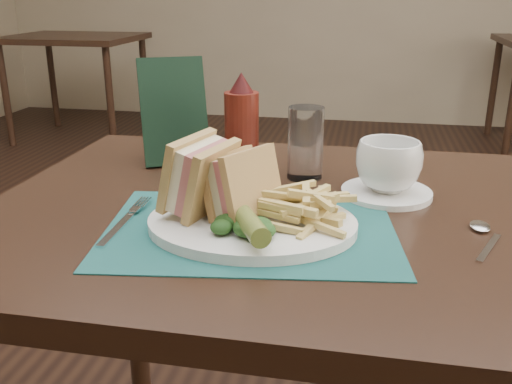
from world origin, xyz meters
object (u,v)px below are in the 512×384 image
at_px(placemat, 250,229).
at_px(ketchup_bottle, 242,123).
at_px(check_presenter, 174,112).
at_px(saucer, 386,193).
at_px(plate, 252,224).
at_px(sandwich_half_a, 187,173).
at_px(drinking_glass, 305,143).
at_px(table_bg_left, 79,88).
at_px(sandwich_half_b, 231,180).
at_px(coffee_cup, 388,166).

distance_m(placemat, ketchup_bottle, 0.29).
bearing_deg(check_presenter, saucer, -43.24).
bearing_deg(plate, check_presenter, 121.88).
distance_m(sandwich_half_a, drinking_glass, 0.28).
bearing_deg(ketchup_bottle, placemat, -75.14).
distance_m(table_bg_left, placemat, 3.71).
distance_m(table_bg_left, check_presenter, 3.36).
bearing_deg(drinking_glass, placemat, -101.07).
distance_m(saucer, drinking_glass, 0.17).
distance_m(placemat, plate, 0.01).
relative_size(saucer, check_presenter, 0.72).
relative_size(sandwich_half_b, check_presenter, 0.49).
height_order(plate, sandwich_half_b, sandwich_half_b).
bearing_deg(coffee_cup, sandwich_half_a, -150.67).
height_order(placemat, plate, plate).
relative_size(coffee_cup, drinking_glass, 0.82).
height_order(ketchup_bottle, check_presenter, check_presenter).
xyz_separation_m(sandwich_half_a, saucer, (0.29, 0.16, -0.07)).
relative_size(table_bg_left, placemat, 2.18).
height_order(coffee_cup, check_presenter, check_presenter).
xyz_separation_m(table_bg_left, sandwich_half_b, (1.91, -3.12, 0.44)).
height_order(saucer, drinking_glass, drinking_glass).
distance_m(drinking_glass, ketchup_bottle, 0.12).
height_order(plate, drinking_glass, drinking_glass).
distance_m(sandwich_half_b, drinking_glass, 0.25).
distance_m(placemat, sandwich_half_b, 0.08).
distance_m(table_bg_left, ketchup_bottle, 3.46).
xyz_separation_m(plate, drinking_glass, (0.05, 0.25, 0.06)).
height_order(saucer, coffee_cup, coffee_cup).
distance_m(table_bg_left, sandwich_half_b, 3.69).
bearing_deg(ketchup_bottle, sandwich_half_b, -81.16).
bearing_deg(coffee_cup, table_bg_left, 125.79).
bearing_deg(check_presenter, placemat, -81.58).
xyz_separation_m(placemat, plate, (0.00, 0.00, 0.01)).
bearing_deg(sandwich_half_a, check_presenter, 127.45).
bearing_deg(saucer, drinking_glass, 154.21).
distance_m(coffee_cup, drinking_glass, 0.16).
distance_m(placemat, drinking_glass, 0.26).
height_order(placemat, sandwich_half_a, sandwich_half_a).
relative_size(placemat, sandwich_half_b, 4.08).
distance_m(saucer, coffee_cup, 0.05).
relative_size(drinking_glass, check_presenter, 0.62).
xyz_separation_m(table_bg_left, ketchup_bottle, (1.87, -2.88, 0.47)).
bearing_deg(table_bg_left, sandwich_half_a, -59.48).
height_order(plate, ketchup_bottle, ketchup_bottle).
xyz_separation_m(ketchup_bottle, check_presenter, (-0.14, 0.04, 0.01)).
distance_m(saucer, check_presenter, 0.44).
bearing_deg(placemat, plate, 15.60).
xyz_separation_m(drinking_glass, check_presenter, (-0.26, 0.05, 0.04)).
relative_size(table_bg_left, drinking_glass, 6.92).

